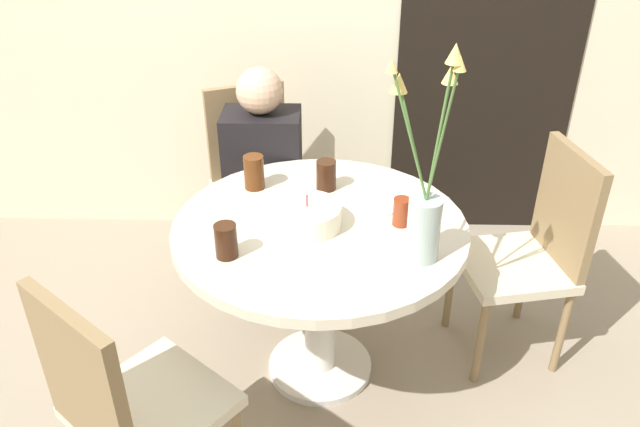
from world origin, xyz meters
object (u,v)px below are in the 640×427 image
Objects in this scene: chair_near_front at (254,171)px; drink_glass_3 at (326,175)px; drink_glass_2 at (254,172)px; birthday_cake at (307,216)px; drink_glass_0 at (226,241)px; side_plate at (377,204)px; drink_glass_1 at (401,212)px; person_boy at (264,188)px; chair_far_back at (534,246)px; chair_right_flank at (125,402)px; flower_vase at (425,201)px.

drink_glass_3 is at bearing -79.12° from chair_near_front.
drink_glass_2 is 1.14× the size of drink_glass_3.
drink_glass_0 is (-0.25, -0.19, 0.02)m from birthday_cake.
drink_glass_1 is at bearing -61.33° from side_plate.
person_boy is at bearing 109.12° from birthday_cake.
chair_far_back is 0.62m from drink_glass_1.
chair_right_flank is at bearing -117.59° from drink_glass_0.
chair_far_back is at bearing -110.04° from chair_right_flank.
flower_vase is 0.76m from drink_glass_2.
drink_glass_1 is 0.87× the size of drink_glass_3.
side_plate is 1.78× the size of drink_glass_1.
chair_right_flank is 1.60m from chair_far_back.
drink_glass_0 is at bearing -123.86° from drink_glass_3.
side_plate is (0.74, 0.80, 0.20)m from chair_right_flank.
drink_glass_3 is (0.28, -0.00, -0.01)m from drink_glass_2.
chair_near_front reaches higher than drink_glass_0.
chair_right_flank is at bearing -120.89° from drink_glass_3.
flower_vase reaches higher than person_boy.
drink_glass_1 is 0.10× the size of person_boy.
drink_glass_0 reaches higher than drink_glass_1.
chair_far_back is at bearing -6.87° from drink_glass_3.
chair_right_flank is 0.84m from birthday_cake.
chair_near_front is 1.00× the size of chair_far_back.
drink_glass_3 is (0.06, 0.28, 0.02)m from birthday_cake.
birthday_cake reaches higher than drink_glass_1.
chair_right_flank is (-0.20, -1.44, 0.00)m from chair_near_front.
drink_glass_0 is 0.87× the size of drink_glass_2.
drink_glass_0 is 0.57m from drink_glass_3.
chair_far_back is at bearing 35.76° from flower_vase.
chair_far_back is 0.86m from drink_glass_3.
drink_glass_3 is (-0.19, 0.12, 0.05)m from side_plate.
chair_right_flank reaches higher than drink_glass_3.
birthday_cake reaches higher than drink_glass_3.
chair_near_front is 7.72× the size of drink_glass_3.
chair_near_front is at bearing 130.21° from side_plate.
person_boy reaches higher than drink_glass_2.
person_boy reaches higher than chair_right_flank.
drink_glass_3 reaches higher than side_plate.
drink_glass_3 is at bearing 123.92° from flower_vase.
side_plate is 0.49m from drink_glass_2.
person_boy reaches higher than drink_glass_1.
chair_near_front is 1.00× the size of chair_right_flank.
flower_vase is 0.26m from drink_glass_1.
flower_vase reaches higher than chair_right_flank.
drink_glass_2 is at bearing -67.48° from chair_right_flank.
birthday_cake is 0.45m from flower_vase.
person_boy is (0.03, 0.84, -0.26)m from drink_glass_0.
chair_far_back reaches higher than birthday_cake.
drink_glass_0 is at bearing -111.09° from chair_near_front.
drink_glass_3 is 0.11× the size of person_boy.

